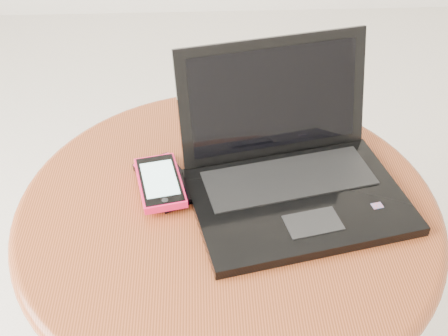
{
  "coord_description": "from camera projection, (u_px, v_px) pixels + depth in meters",
  "views": [
    {
      "loc": [
        0.01,
        -0.61,
        1.17
      ],
      "look_at": [
        0.04,
        0.07,
        0.61
      ],
      "focal_mm": 45.5,
      "sensor_mm": 36.0,
      "label": 1
    }
  ],
  "objects": [
    {
      "name": "table",
      "position": [
        228.0,
        252.0,
        0.99
      ],
      "size": [
        0.69,
        0.69,
        0.55
      ],
      "color": "#562E1A",
      "rests_on": "ground"
    },
    {
      "name": "laptop",
      "position": [
        291.0,
        170.0,
        0.92
      ],
      "size": [
        0.38,
        0.35,
        0.21
      ],
      "color": "black",
      "rests_on": "table"
    },
    {
      "name": "phone_pink",
      "position": [
        160.0,
        182.0,
        0.92
      ],
      "size": [
        0.09,
        0.14,
        0.02
      ],
      "color": "#F9164C",
      "rests_on": "phone_black"
    },
    {
      "name": "phone_black",
      "position": [
        166.0,
        181.0,
        0.95
      ],
      "size": [
        0.12,
        0.15,
        0.01
      ],
      "color": "black",
      "rests_on": "table"
    }
  ]
}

